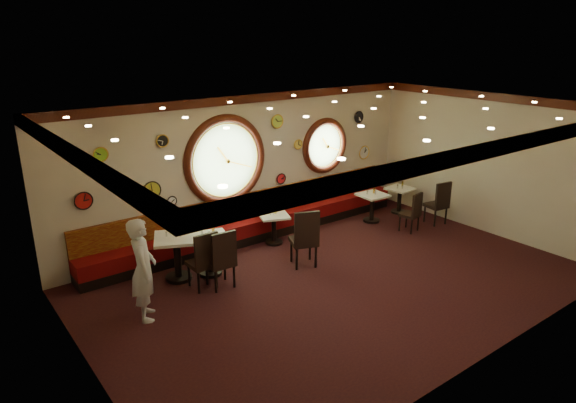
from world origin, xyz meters
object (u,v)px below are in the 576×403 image
object	(u,v)px
table_d	(372,204)
condiment_d_bottle	(374,190)
condiment_b_pepper	(209,233)
waiter	(143,269)
chair_b	(222,256)
condiment_b_salt	(202,234)
condiment_e_salt	(398,186)
chair_d	(413,210)
condiment_a_bottle	(175,230)
condiment_d_pepper	(375,192)
table_e	(399,197)
table_b	(210,250)
condiment_c_salt	(271,213)
condiment_a_salt	(166,234)
chair_a	(204,257)
condiment_e_bottle	(403,184)
chair_c	(305,235)
condiment_c_pepper	(273,212)
condiment_d_salt	(367,192)
condiment_b_bottle	(213,229)
chair_e	(440,200)
condiment_a_pepper	(180,234)
table_a	(177,252)
table_c	(274,225)
condiment_c_bottle	(275,209)

from	to	relation	value
table_d	condiment_d_bottle	size ratio (longest dim) A/B	4.67
condiment_b_pepper	waiter	distance (m)	1.81
table_d	chair_b	world-z (taller)	chair_b
condiment_b_salt	condiment_e_salt	size ratio (longest dim) A/B	1.14
chair_d	condiment_a_bottle	size ratio (longest dim) A/B	3.23
condiment_d_pepper	condiment_e_salt	distance (m)	0.93
waiter	table_d	bearing A→B (deg)	-60.58
table_d	chair_d	bearing A→B (deg)	-75.75
condiment_b_pepper	table_e	bearing A→B (deg)	1.61
chair_b	waiter	xyz separation A→B (m)	(-1.50, -0.12, 0.22)
condiment_b_pepper	condiment_d_pepper	xyz separation A→B (m)	(4.59, 0.07, -0.08)
table_b	table_d	size ratio (longest dim) A/B	1.23
chair_d	condiment_c_salt	bearing A→B (deg)	144.01
condiment_a_salt	condiment_c_salt	distance (m)	2.54
table_e	condiment_e_salt	size ratio (longest dim) A/B	6.77
condiment_d_bottle	chair_a	bearing A→B (deg)	-172.46
chair_d	condiment_e_bottle	size ratio (longest dim) A/B	3.95
chair_c	condiment_b_salt	world-z (taller)	chair_c
condiment_c_pepper	condiment_d_bottle	size ratio (longest dim) A/B	0.69
condiment_b_salt	condiment_d_salt	bearing A→B (deg)	1.88
chair_b	condiment_b_salt	bearing A→B (deg)	93.31
condiment_e_salt	waiter	size ratio (longest dim) A/B	0.06
condiment_b_bottle	condiment_e_bottle	distance (m)	5.60
condiment_b_bottle	table_e	bearing A→B (deg)	1.09
chair_a	chair_b	xyz separation A→B (m)	(0.27, -0.17, 0.01)
chair_b	chair_e	distance (m)	5.82
condiment_c_salt	condiment_c_pepper	bearing A→B (deg)	-9.34
condiment_d_pepper	condiment_d_bottle	size ratio (longest dim) A/B	0.64
chair_b	condiment_a_bottle	world-z (taller)	chair_b
condiment_d_salt	chair_e	bearing A→B (deg)	-43.62
table_b	condiment_a_bottle	world-z (taller)	condiment_a_bottle
condiment_b_pepper	condiment_c_salt	bearing A→B (deg)	15.58
table_b	condiment_d_bottle	xyz separation A→B (m)	(4.65, 0.19, 0.29)
condiment_a_pepper	condiment_b_bottle	size ratio (longest dim) A/B	0.53
condiment_c_pepper	chair_b	bearing A→B (deg)	-149.44
table_a	table_d	bearing A→B (deg)	-0.29
condiment_a_salt	table_c	bearing A→B (deg)	4.44
table_e	condiment_d_salt	world-z (taller)	condiment_d_salt
condiment_a_salt	condiment_a_pepper	size ratio (longest dim) A/B	0.95
condiment_d_salt	condiment_c_bottle	world-z (taller)	condiment_c_bottle
table_e	condiment_c_bottle	xyz separation A→B (m)	(-3.67, 0.35, 0.34)
condiment_a_pepper	condiment_a_bottle	distance (m)	0.17
condiment_b_bottle	condiment_e_salt	size ratio (longest dim) A/B	1.78
condiment_b_bottle	condiment_e_bottle	size ratio (longest dim) A/B	1.20
condiment_a_bottle	table_e	bearing A→B (deg)	-0.96
table_e	chair_c	xyz separation A→B (m)	(-3.96, -1.04, 0.26)
chair_e	condiment_c_bottle	distance (m)	4.07
chair_d	condiment_b_pepper	distance (m)	4.91
condiment_a_pepper	waiter	size ratio (longest dim) A/B	0.05
table_c	chair_e	world-z (taller)	chair_e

